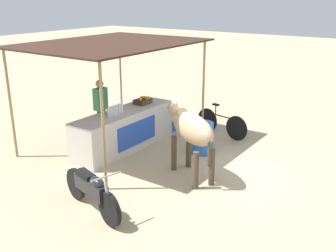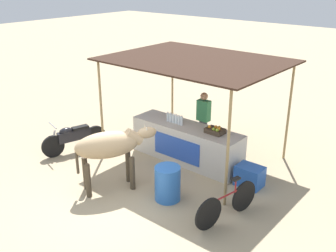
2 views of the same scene
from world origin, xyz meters
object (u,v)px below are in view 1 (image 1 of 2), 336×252
Objects in this scene: vendor_behind_counter at (101,111)px; water_barrel at (202,138)px; cow at (191,130)px; stall_counter at (124,130)px; cooler_box at (171,121)px; motorcycle_parked at (92,190)px; fruit_crate at (143,101)px; bicycle_leaning at (221,123)px.

vendor_behind_counter is 2.66m from water_barrel.
water_barrel is at bearing 19.79° from cow.
stall_counter is 1.91m from cooler_box.
stall_counter is 0.84m from vendor_behind_counter.
vendor_behind_counter reaches higher than water_barrel.
motorcycle_parked reaches higher than cooler_box.
fruit_crate is 0.73× the size of cooler_box.
stall_counter is 1.83× the size of bicycle_leaning.
bicycle_leaning is (1.37, -1.60, -0.69)m from fruit_crate.
bicycle_leaning is at bearing -46.27° from vendor_behind_counter.
vendor_behind_counter is at bearing 133.73° from bicycle_leaning.
fruit_crate is at bearing 3.46° from stall_counter.
cooler_box is at bearing -2.94° from stall_counter.
vendor_behind_counter reaches higher than cow.
fruit_crate is 0.27× the size of bicycle_leaning.
stall_counter reaches higher than cooler_box.
stall_counter is 3.05m from motorcycle_parked.
vendor_behind_counter is at bearing 155.94° from cooler_box.
cow is at bearing -16.55° from motorcycle_parked.
cow reaches higher than water_barrel.
cooler_box is at bearing 42.03° from cow.
fruit_crate is 0.58× the size of water_barrel.
stall_counter is 5.00× the size of cooler_box.
cooler_box is 3.21m from cow.
cooler_box is 1.96m from water_barrel.
cow reaches higher than stall_counter.
cooler_box is at bearing -7.82° from fruit_crate.
water_barrel is 3.47m from motorcycle_parked.
stall_counter is at bearing 79.01° from cow.
cooler_box is 0.37× the size of bicycle_leaning.
motorcycle_parked is at bearing -150.07° from stall_counter.
vendor_behind_counter reaches higher than stall_counter.
motorcycle_parked is 1.07× the size of bicycle_leaning.
cooler_box is 0.34× the size of cow.
water_barrel is 0.43× the size of motorcycle_parked.
bicycle_leaning is (4.83, -0.03, -0.08)m from motorcycle_parked.
fruit_crate reaches higher than water_barrel.
fruit_crate is at bearing 24.40° from motorcycle_parked.
stall_counter is at bearing 29.93° from motorcycle_parked.
vendor_behind_counter reaches higher than bicycle_leaning.
water_barrel is at bearing -123.05° from cooler_box.
bicycle_leaning is at bearing 7.48° from water_barrel.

